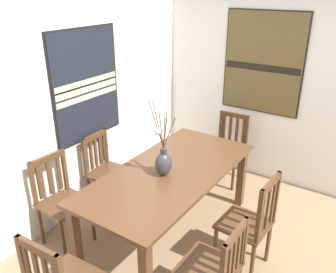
{
  "coord_description": "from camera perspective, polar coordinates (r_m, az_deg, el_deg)",
  "views": [
    {
      "loc": [
        -2.41,
        -0.95,
        2.43
      ],
      "look_at": [
        0.18,
        0.79,
        1.06
      ],
      "focal_mm": 37.55,
      "sensor_mm": 36.0,
      "label": 1
    }
  ],
  "objects": [
    {
      "name": "ground_plane",
      "position": [
        3.56,
        9.57,
        -20.03
      ],
      "size": [
        6.4,
        6.4,
        0.03
      ],
      "primitive_type": "cube",
      "color": "#8E7051"
    },
    {
      "name": "wall_back",
      "position": [
        3.86,
        -14.94,
        6.65
      ],
      "size": [
        6.4,
        0.12,
        2.7
      ],
      "primitive_type": "cube",
      "color": "silver",
      "rests_on": "ground_plane"
    },
    {
      "name": "wall_side",
      "position": [
        4.51,
        20.93,
        8.3
      ],
      "size": [
        0.12,
        6.4,
        2.7
      ],
      "primitive_type": "cube",
      "color": "silver",
      "rests_on": "ground_plane"
    },
    {
      "name": "dining_table",
      "position": [
        3.47,
        0.32,
        -7.01
      ],
      "size": [
        1.99,
        0.93,
        0.76
      ],
      "color": "#51331E",
      "rests_on": "ground_plane"
    },
    {
      "name": "centerpiece_vase",
      "position": [
        3.29,
        -0.75,
        -3.97
      ],
      "size": [
        0.2,
        0.18,
        0.75
      ],
      "color": "#333338",
      "rests_on": "dining_table"
    },
    {
      "name": "chair_0",
      "position": [
        3.26,
        13.27,
        -13.46
      ],
      "size": [
        0.44,
        0.44,
        0.97
      ],
      "color": "#4C301C",
      "rests_on": "ground_plane"
    },
    {
      "name": "chair_1",
      "position": [
        2.81,
        7.76,
        -20.44
      ],
      "size": [
        0.42,
        0.42,
        0.89
      ],
      "color": "#4C301C",
      "rests_on": "ground_plane"
    },
    {
      "name": "chair_2",
      "position": [
        4.64,
        9.8,
        -1.54
      ],
      "size": [
        0.44,
        0.44,
        0.9
      ],
      "color": "#4C301C",
      "rests_on": "ground_plane"
    },
    {
      "name": "chair_3",
      "position": [
        4.07,
        -10.04,
        -5.29
      ],
      "size": [
        0.45,
        0.45,
        0.9
      ],
      "color": "#4C301C",
      "rests_on": "ground_plane"
    },
    {
      "name": "chair_4",
      "position": [
        3.65,
        -17.05,
        -9.77
      ],
      "size": [
        0.45,
        0.45,
        0.92
      ],
      "color": "#4C301C",
      "rests_on": "ground_plane"
    },
    {
      "name": "painting_on_back_wall",
      "position": [
        3.86,
        -13.16,
        8.13
      ],
      "size": [
        0.93,
        0.05,
        1.19
      ],
      "color": "black"
    },
    {
      "name": "painting_on_side_wall",
      "position": [
        4.53,
        15.14,
        11.42
      ],
      "size": [
        0.05,
        0.99,
        1.24
      ],
      "color": "black"
    }
  ]
}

